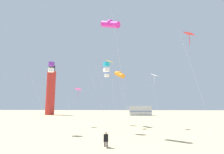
# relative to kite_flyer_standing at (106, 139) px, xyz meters

# --- Properties ---
(kite_flyer_standing) EXTENTS (0.35, 0.52, 1.16)m
(kite_flyer_standing) POSITION_rel_kite_flyer_standing_xyz_m (0.00, 0.00, 0.00)
(kite_flyer_standing) COLOR black
(kite_flyer_standing) RESTS_ON ground
(kite_tube_orange) EXTENTS (2.61, 3.00, 8.49)m
(kite_tube_orange) POSITION_rel_kite_flyer_standing_xyz_m (0.94, 14.04, 7.18)
(kite_tube_orange) COLOR silver
(kite_tube_orange) RESTS_ON ground
(kite_diamond_rainbow) EXTENTS (2.58, 2.58, 5.59)m
(kite_diamond_rainbow) POSITION_rel_kite_flyer_standing_xyz_m (-5.27, 12.76, 4.59)
(kite_diamond_rainbow) COLOR silver
(kite_diamond_rainbow) RESTS_ON ground
(kite_diamond_white) EXTENTS (1.63, 1.45, 7.39)m
(kite_diamond_white) POSITION_rel_kite_flyer_standing_xyz_m (5.81, 11.32, 6.32)
(kite_diamond_white) COLOR silver
(kite_diamond_white) RESTS_ON ground
(kite_tube_magenta) EXTENTS (3.40, 3.22, 12.64)m
(kite_tube_magenta) POSITION_rel_kite_flyer_standing_xyz_m (0.00, 5.12, 11.32)
(kite_tube_magenta) COLOR silver
(kite_tube_magenta) RESTS_ON ground
(kite_diamond_scarlet) EXTENTS (2.45, 1.96, 10.08)m
(kite_diamond_scarlet) POSITION_rel_kite_flyer_standing_xyz_m (7.76, 3.20, 8.83)
(kite_diamond_scarlet) COLOR silver
(kite_diamond_scarlet) RESTS_ON ground
(kite_diamond_gold) EXTENTS (3.26, 2.77, 9.68)m
(kite_diamond_gold) POSITION_rel_kite_flyer_standing_xyz_m (-0.61, 12.17, 8.45)
(kite_diamond_gold) COLOR silver
(kite_diamond_gold) RESTS_ON ground
(kite_box_blue) EXTENTS (1.81, 2.29, 8.83)m
(kite_box_blue) POSITION_rel_kite_flyer_standing_xyz_m (-1.18, 15.61, 7.63)
(kite_box_blue) COLOR silver
(kite_box_blue) RESTS_ON ground
(kite_box_cyan) EXTENTS (2.93, 2.59, 8.12)m
(kite_box_cyan) POSITION_rel_kite_flyer_standing_xyz_m (-0.60, 7.43, 6.92)
(kite_box_cyan) COLOR silver
(kite_box_cyan) RESTS_ON ground
(kite_box_violet) EXTENTS (3.42, 2.54, 7.91)m
(kite_box_violet) POSITION_rel_kite_flyer_standing_xyz_m (-6.83, 6.14, 6.71)
(kite_box_violet) COLOR silver
(kite_box_violet) RESTS_ON ground
(lighthouse_distant) EXTENTS (2.80, 2.80, 16.80)m
(lighthouse_distant) POSITION_rel_kite_flyer_standing_xyz_m (-21.48, 42.83, 7.22)
(lighthouse_distant) COLOR red
(lighthouse_distant) RESTS_ON ground
(rv_van_silver) EXTENTS (6.50, 2.52, 2.80)m
(rv_van_silver) POSITION_rel_kite_flyer_standing_xyz_m (6.91, 40.36, 0.78)
(rv_van_silver) COLOR #B7BABF
(rv_van_silver) RESTS_ON ground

